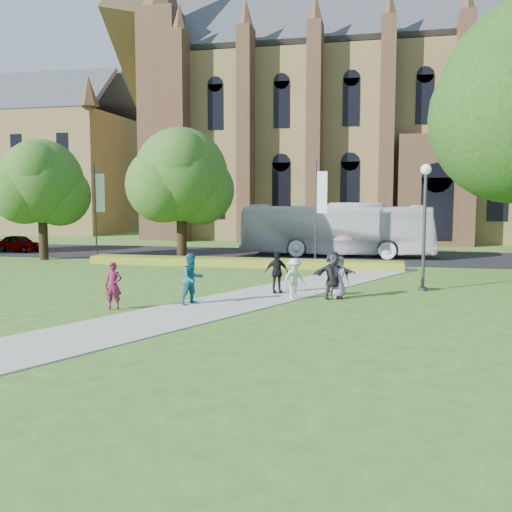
% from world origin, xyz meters
% --- Properties ---
extents(ground, '(160.00, 160.00, 0.00)m').
position_xyz_m(ground, '(0.00, 0.00, 0.00)').
color(ground, '#3D5E1C').
rests_on(ground, ground).
extents(road, '(160.00, 10.00, 0.02)m').
position_xyz_m(road, '(0.00, 20.00, 0.01)').
color(road, black).
rests_on(road, ground).
extents(footpath, '(15.58, 28.54, 0.04)m').
position_xyz_m(footpath, '(0.00, 1.00, 0.02)').
color(footpath, '#B2B2A8').
rests_on(footpath, ground).
extents(flower_hedge, '(18.00, 1.40, 0.45)m').
position_xyz_m(flower_hedge, '(-2.00, 13.20, 0.23)').
color(flower_hedge, gold).
rests_on(flower_hedge, ground).
extents(cathedral, '(52.60, 18.25, 28.00)m').
position_xyz_m(cathedral, '(10.00, 39.73, 12.98)').
color(cathedral, olive).
rests_on(cathedral, ground).
extents(building_west, '(22.00, 14.00, 18.30)m').
position_xyz_m(building_west, '(-34.00, 42.00, 9.21)').
color(building_west, olive).
rests_on(building_west, ground).
extents(streetlamp, '(0.44, 0.44, 5.24)m').
position_xyz_m(streetlamp, '(7.50, 6.50, 3.30)').
color(streetlamp, '#38383D').
rests_on(streetlamp, ground).
extents(street_tree_0, '(5.20, 5.20, 7.50)m').
position_xyz_m(street_tree_0, '(-15.00, 14.00, 4.87)').
color(street_tree_0, '#332114').
rests_on(street_tree_0, ground).
extents(street_tree_1, '(5.60, 5.60, 8.05)m').
position_xyz_m(street_tree_1, '(-6.00, 14.50, 5.22)').
color(street_tree_1, '#332114').
rests_on(street_tree_1, ground).
extents(banner_pole_0, '(0.70, 0.10, 6.00)m').
position_xyz_m(banner_pole_0, '(2.11, 15.20, 3.39)').
color(banner_pole_0, '#38383D').
rests_on(banner_pole_0, ground).
extents(banner_pole_1, '(0.70, 0.10, 6.00)m').
position_xyz_m(banner_pole_1, '(-11.89, 15.20, 3.39)').
color(banner_pole_1, '#38383D').
rests_on(banner_pole_1, ground).
extents(tour_coach, '(12.90, 3.65, 3.55)m').
position_xyz_m(tour_coach, '(2.87, 20.14, 1.80)').
color(tour_coach, silver).
rests_on(tour_coach, road).
extents(car_0, '(3.80, 2.20, 1.22)m').
position_xyz_m(car_0, '(-19.74, 18.29, 0.63)').
color(car_0, gray).
rests_on(car_0, road).
extents(pedestrian_0, '(0.64, 0.47, 1.61)m').
position_xyz_m(pedestrian_0, '(-3.18, -0.15, 0.85)').
color(pedestrian_0, maroon).
rests_on(pedestrian_0, footpath).
extents(pedestrian_1, '(1.11, 1.13, 1.84)m').
position_xyz_m(pedestrian_1, '(-0.82, 1.26, 0.96)').
color(pedestrian_1, '#166471').
rests_on(pedestrian_1, footpath).
extents(pedestrian_2, '(1.11, 1.09, 1.54)m').
position_xyz_m(pedestrian_2, '(2.58, 3.26, 0.81)').
color(pedestrian_2, silver).
rests_on(pedestrian_2, footpath).
extents(pedestrian_3, '(1.06, 0.81, 1.67)m').
position_xyz_m(pedestrian_3, '(1.68, 4.39, 0.87)').
color(pedestrian_3, black).
rests_on(pedestrian_3, footpath).
extents(pedestrian_4, '(0.92, 0.75, 1.63)m').
position_xyz_m(pedestrian_4, '(4.21, 3.78, 0.85)').
color(pedestrian_4, gray).
rests_on(pedestrian_4, footpath).
extents(pedestrian_5, '(1.76, 1.23, 1.82)m').
position_xyz_m(pedestrian_5, '(4.01, 3.61, 0.95)').
color(pedestrian_5, '#29272F').
rests_on(pedestrian_5, footpath).
extents(parasol, '(0.99, 0.99, 0.70)m').
position_xyz_m(parasol, '(4.39, 3.88, 2.01)').
color(parasol, '#C2899C').
rests_on(parasol, pedestrian_4).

